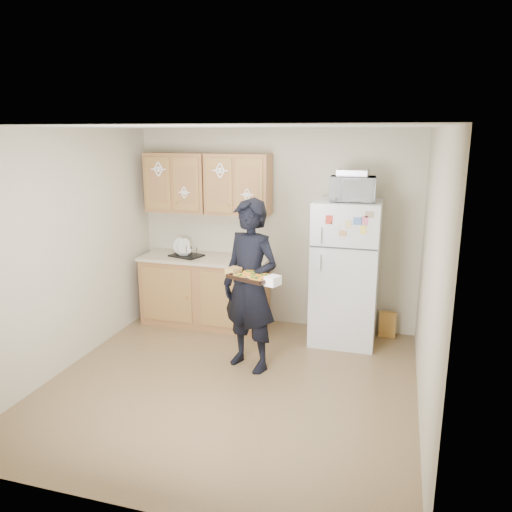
# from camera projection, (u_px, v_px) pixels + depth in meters

# --- Properties ---
(floor) EXTENTS (3.60, 3.60, 0.00)m
(floor) POSITION_uv_depth(u_px,v_px,m) (231.00, 384.00, 5.00)
(floor) COLOR brown
(floor) RESTS_ON ground
(ceiling) EXTENTS (3.60, 3.60, 0.00)m
(ceiling) POSITION_uv_depth(u_px,v_px,m) (227.00, 127.00, 4.40)
(ceiling) COLOR beige
(ceiling) RESTS_ON wall_back
(wall_back) EXTENTS (3.60, 0.04, 2.50)m
(wall_back) POSITION_uv_depth(u_px,v_px,m) (275.00, 229.00, 6.38)
(wall_back) COLOR #B8AF95
(wall_back) RESTS_ON floor
(wall_front) EXTENTS (3.60, 0.04, 2.50)m
(wall_front) POSITION_uv_depth(u_px,v_px,m) (131.00, 337.00, 3.02)
(wall_front) COLOR #B8AF95
(wall_front) RESTS_ON floor
(wall_left) EXTENTS (0.04, 3.60, 2.50)m
(wall_left) POSITION_uv_depth(u_px,v_px,m) (66.00, 251.00, 5.19)
(wall_left) COLOR #B8AF95
(wall_left) RESTS_ON floor
(wall_right) EXTENTS (0.04, 3.60, 2.50)m
(wall_right) POSITION_uv_depth(u_px,v_px,m) (430.00, 279.00, 4.21)
(wall_right) COLOR #B8AF95
(wall_right) RESTS_ON floor
(refrigerator) EXTENTS (0.75, 0.70, 1.70)m
(refrigerator) POSITION_uv_depth(u_px,v_px,m) (345.00, 272.00, 5.87)
(refrigerator) COLOR silver
(refrigerator) RESTS_ON floor
(base_cabinet) EXTENTS (1.60, 0.60, 0.86)m
(base_cabinet) POSITION_uv_depth(u_px,v_px,m) (206.00, 292.00, 6.51)
(base_cabinet) COLOR brown
(base_cabinet) RESTS_ON floor
(countertop) EXTENTS (1.64, 0.64, 0.04)m
(countertop) POSITION_uv_depth(u_px,v_px,m) (205.00, 258.00, 6.40)
(countertop) COLOR tan
(countertop) RESTS_ON base_cabinet
(upper_cab_left) EXTENTS (0.80, 0.33, 0.75)m
(upper_cab_left) POSITION_uv_depth(u_px,v_px,m) (178.00, 183.00, 6.40)
(upper_cab_left) COLOR brown
(upper_cab_left) RESTS_ON wall_back
(upper_cab_right) EXTENTS (0.80, 0.33, 0.75)m
(upper_cab_right) POSITION_uv_depth(u_px,v_px,m) (238.00, 184.00, 6.18)
(upper_cab_right) COLOR brown
(upper_cab_right) RESTS_ON wall_back
(cereal_box) EXTENTS (0.20, 0.07, 0.32)m
(cereal_box) POSITION_uv_depth(u_px,v_px,m) (387.00, 324.00, 6.12)
(cereal_box) COLOR gold
(cereal_box) RESTS_ON floor
(person) EXTENTS (0.78, 0.65, 1.81)m
(person) POSITION_uv_depth(u_px,v_px,m) (250.00, 286.00, 5.16)
(person) COLOR black
(person) RESTS_ON floor
(baking_tray) EXTENTS (0.51, 0.44, 0.04)m
(baking_tray) POSITION_uv_depth(u_px,v_px,m) (253.00, 277.00, 4.83)
(baking_tray) COLOR black
(baking_tray) RESTS_ON person
(pizza_front_left) EXTENTS (0.14, 0.14, 0.02)m
(pizza_front_left) POSITION_uv_depth(u_px,v_px,m) (240.00, 276.00, 4.83)
(pizza_front_left) COLOR yellow
(pizza_front_left) RESTS_ON baking_tray
(pizza_front_right) EXTENTS (0.14, 0.14, 0.02)m
(pizza_front_right) POSITION_uv_depth(u_px,v_px,m) (256.00, 279.00, 4.71)
(pizza_front_right) COLOR yellow
(pizza_front_right) RESTS_ON baking_tray
(pizza_back_left) EXTENTS (0.14, 0.14, 0.02)m
(pizza_back_left) POSITION_uv_depth(u_px,v_px,m) (249.00, 272.00, 4.94)
(pizza_back_left) COLOR yellow
(pizza_back_left) RESTS_ON baking_tray
(pizza_back_right) EXTENTS (0.14, 0.14, 0.02)m
(pizza_back_right) POSITION_uv_depth(u_px,v_px,m) (265.00, 276.00, 4.82)
(pizza_back_right) COLOR yellow
(pizza_back_right) RESTS_ON baking_tray
(pizza_center) EXTENTS (0.14, 0.14, 0.02)m
(pizza_center) POSITION_uv_depth(u_px,v_px,m) (253.00, 276.00, 4.83)
(pizza_center) COLOR yellow
(pizza_center) RESTS_ON baking_tray
(microwave) EXTENTS (0.53, 0.38, 0.28)m
(microwave) POSITION_uv_depth(u_px,v_px,m) (353.00, 189.00, 5.58)
(microwave) COLOR silver
(microwave) RESTS_ON refrigerator
(foil_pan) EXTENTS (0.35, 0.25, 0.07)m
(foil_pan) POSITION_uv_depth(u_px,v_px,m) (353.00, 173.00, 5.56)
(foil_pan) COLOR silver
(foil_pan) RESTS_ON microwave
(dish_rack) EXTENTS (0.45, 0.39, 0.15)m
(dish_rack) POSITION_uv_depth(u_px,v_px,m) (186.00, 250.00, 6.41)
(dish_rack) COLOR black
(dish_rack) RESTS_ON countertop
(bowl) EXTENTS (0.25, 0.25, 0.05)m
(bowl) POSITION_uv_depth(u_px,v_px,m) (184.00, 253.00, 6.43)
(bowl) COLOR white
(bowl) RESTS_ON dish_rack
(soap_bottle) EXTENTS (0.09, 0.09, 0.19)m
(soap_bottle) POSITION_uv_depth(u_px,v_px,m) (247.00, 255.00, 6.11)
(soap_bottle) COLOR silver
(soap_bottle) RESTS_ON countertop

